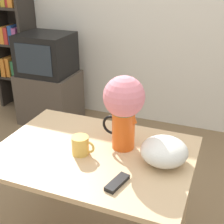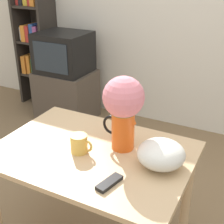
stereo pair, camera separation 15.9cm
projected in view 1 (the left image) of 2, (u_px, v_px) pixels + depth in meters
name	position (u px, v px, depth m)	size (l,w,h in m)	color
wall_back	(173.00, 7.00, 3.15)	(8.00, 0.05, 2.60)	silver
table	(94.00, 169.00, 1.81)	(1.11, 0.78, 0.74)	tan
flower_vase	(124.00, 105.00, 1.69)	(0.24, 0.23, 0.43)	#E05619
coffee_mug	(81.00, 145.00, 1.71)	(0.13, 0.10, 0.11)	gold
white_bowl	(164.00, 151.00, 1.63)	(0.25, 0.25, 0.14)	silver
remote_control	(117.00, 183.00, 1.49)	(0.09, 0.16, 0.02)	black
tv_stand	(50.00, 97.00, 3.62)	(0.63, 0.51, 0.58)	#4C4238
tv_set	(46.00, 54.00, 3.39)	(0.55, 0.49, 0.44)	black
bookshelf	(15.00, 45.00, 3.83)	(0.44, 0.33, 1.45)	#2D2823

